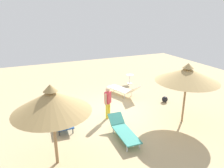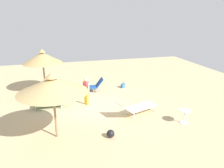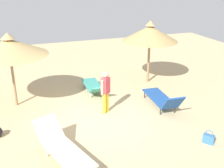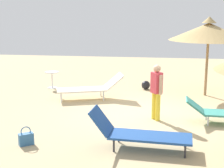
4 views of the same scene
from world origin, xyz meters
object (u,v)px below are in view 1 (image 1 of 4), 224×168
parasol_umbrella_near_left (52,102)px  lounge_chair_front (123,130)px  lounge_chair_center (62,115)px  handbag (51,100)px  side_table_round (130,78)px  parasol_umbrella_near_right (187,75)px  beach_ball (165,99)px  lounge_chair_far_right (124,89)px  person_standing_back (108,101)px

parasol_umbrella_near_left → lounge_chair_front: 3.36m
lounge_chair_center → handbag: 2.50m
side_table_round → lounge_chair_front: bearing=-120.3°
lounge_chair_front → parasol_umbrella_near_right: bearing=1.5°
parasol_umbrella_near_right → beach_ball: size_ratio=8.37×
parasol_umbrella_near_left → lounge_chair_front: size_ratio=1.37×
parasol_umbrella_near_left → lounge_chair_far_right: size_ratio=1.19×
parasol_umbrella_near_left → handbag: size_ratio=6.38×
parasol_umbrella_near_right → person_standing_back: parasol_umbrella_near_right is taller
lounge_chair_front → person_standing_back: 1.86m
lounge_chair_far_right → beach_ball: bearing=-46.4°
lounge_chair_far_right → lounge_chair_front: size_ratio=1.15×
lounge_chair_center → lounge_chair_far_right: 4.40m
parasol_umbrella_near_left → parasol_umbrella_near_right: size_ratio=1.01×
beach_ball → lounge_chair_center: bearing=-179.4°
parasol_umbrella_near_left → lounge_chair_far_right: 6.76m
person_standing_back → side_table_round: size_ratio=2.40×
lounge_chair_front → beach_ball: (3.70, 2.21, -0.16)m
lounge_chair_center → lounge_chair_front: lounge_chair_center is taller
parasol_umbrella_near_right → person_standing_back: 3.71m
lounge_chair_front → side_table_round: (3.41, 5.82, 0.11)m
side_table_round → lounge_chair_center: bearing=-145.9°
lounge_chair_front → handbag: bearing=114.8°
beach_ball → lounge_chair_far_right: bearing=133.6°
lounge_chair_front → handbag: size_ratio=4.67×
parasol_umbrella_near_right → lounge_chair_center: parasol_umbrella_near_right is taller
lounge_chair_center → person_standing_back: (2.08, -0.38, 0.50)m
lounge_chair_front → side_table_round: lounge_chair_front is taller
lounge_chair_front → lounge_chair_center: bearing=132.8°
lounge_chair_far_right → side_table_round: (1.41, 1.84, 0.03)m
parasol_umbrella_near_left → lounge_chair_center: size_ratio=1.25×
parasol_umbrella_near_left → person_standing_back: size_ratio=1.82×
lounge_chair_center → side_table_round: 6.54m
lounge_chair_center → lounge_chair_far_right: bearing=24.6°
lounge_chair_center → beach_ball: 5.70m
parasol_umbrella_near_left → beach_ball: (6.41, 2.69, -2.08)m
side_table_round → beach_ball: (0.29, -3.61, -0.27)m
lounge_chair_center → beach_ball: bearing=0.6°
parasol_umbrella_near_left → lounge_chair_far_right: (4.72, 4.47, -1.84)m
parasol_umbrella_near_left → person_standing_back: parasol_umbrella_near_left is taller
lounge_chair_center → handbag: bearing=93.4°
lounge_chair_far_right → parasol_umbrella_near_right: bearing=-74.7°
person_standing_back → beach_ball: size_ratio=4.68×
lounge_chair_far_right → beach_ball: (1.69, -1.78, -0.24)m
lounge_chair_far_right → handbag: bearing=171.0°
lounge_chair_front → person_standing_back: size_ratio=1.33×
side_table_round → beach_ball: bearing=-85.4°
parasol_umbrella_near_left → parasol_umbrella_near_right: parasol_umbrella_near_left is taller
beach_ball → handbag: bearing=157.4°
side_table_round → beach_ball: size_ratio=1.95×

